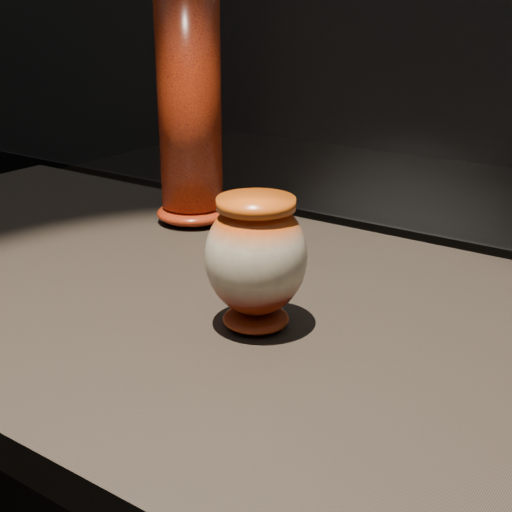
{
  "coord_description": "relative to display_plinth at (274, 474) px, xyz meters",
  "views": [
    {
      "loc": [
        0.5,
        -0.75,
        1.32
      ],
      "look_at": [
        0.0,
        -0.05,
        1.0
      ],
      "focal_mm": 50.0,
      "sensor_mm": 36.0,
      "label": 1
    }
  ],
  "objects": [
    {
      "name": "display_plinth",
      "position": [
        0.0,
        0.0,
        0.0
      ],
      "size": [
        2.0,
        0.8,
        0.9
      ],
      "color": "black",
      "rests_on": "ground"
    },
    {
      "name": "main_vase",
      "position": [
        0.0,
        -0.05,
        0.37
      ],
      "size": [
        0.16,
        0.16,
        0.18
      ],
      "rotation": [
        0.0,
        0.0,
        -0.23
      ],
      "color": "#631708",
      "rests_on": "display_plinth"
    },
    {
      "name": "tall_vase",
      "position": [
        -0.36,
        0.26,
        0.48
      ],
      "size": [
        0.14,
        0.14,
        0.44
      ],
      "rotation": [
        0.0,
        0.0,
        -0.04
      ],
      "color": "#D0450D",
      "rests_on": "display_plinth"
    }
  ]
}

